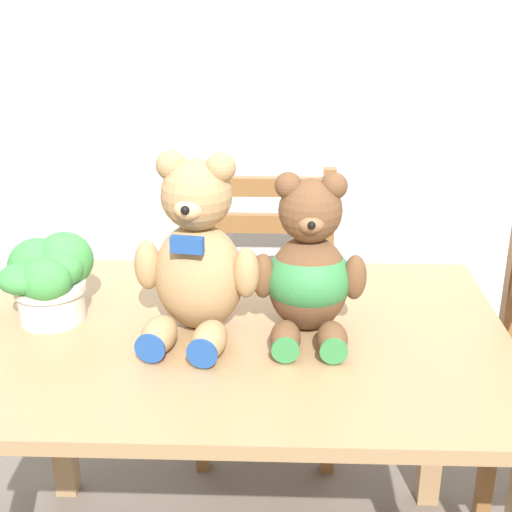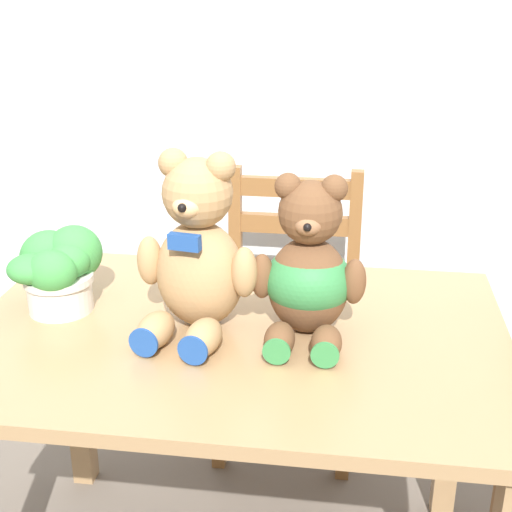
{
  "view_description": "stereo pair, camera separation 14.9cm",
  "coord_description": "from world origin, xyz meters",
  "px_view_note": "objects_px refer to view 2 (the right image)",
  "views": [
    {
      "loc": [
        0.09,
        -0.96,
        1.45
      ],
      "look_at": [
        0.04,
        0.42,
        0.9
      ],
      "focal_mm": 50.0,
      "sensor_mm": 36.0,
      "label": 1
    },
    {
      "loc": [
        0.24,
        -0.95,
        1.45
      ],
      "look_at": [
        0.04,
        0.42,
        0.9
      ],
      "focal_mm": 50.0,
      "sensor_mm": 36.0,
      "label": 2
    }
  ],
  "objects_px": {
    "wooden_chair_behind": "(289,308)",
    "teddy_bear_right": "(308,272)",
    "teddy_bear_left": "(197,255)",
    "potted_plant": "(58,268)"
  },
  "relations": [
    {
      "from": "wooden_chair_behind",
      "to": "teddy_bear_right",
      "type": "relative_size",
      "value": 2.53
    },
    {
      "from": "teddy_bear_left",
      "to": "potted_plant",
      "type": "height_order",
      "value": "teddy_bear_left"
    },
    {
      "from": "potted_plant",
      "to": "teddy_bear_right",
      "type": "bearing_deg",
      "value": -4.15
    },
    {
      "from": "wooden_chair_behind",
      "to": "teddy_bear_right",
      "type": "height_order",
      "value": "teddy_bear_right"
    },
    {
      "from": "potted_plant",
      "to": "wooden_chair_behind",
      "type": "bearing_deg",
      "value": 53.39
    },
    {
      "from": "teddy_bear_left",
      "to": "potted_plant",
      "type": "bearing_deg",
      "value": 1.32
    },
    {
      "from": "wooden_chair_behind",
      "to": "potted_plant",
      "type": "relative_size",
      "value": 4.5
    },
    {
      "from": "teddy_bear_left",
      "to": "teddy_bear_right",
      "type": "relative_size",
      "value": 1.12
    },
    {
      "from": "teddy_bear_left",
      "to": "teddy_bear_right",
      "type": "distance_m",
      "value": 0.24
    },
    {
      "from": "teddy_bear_left",
      "to": "teddy_bear_right",
      "type": "bearing_deg",
      "value": -169.47
    }
  ]
}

